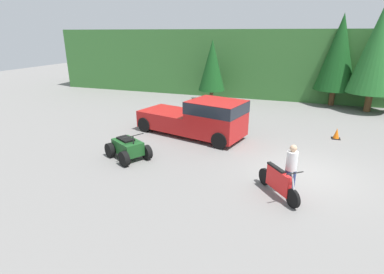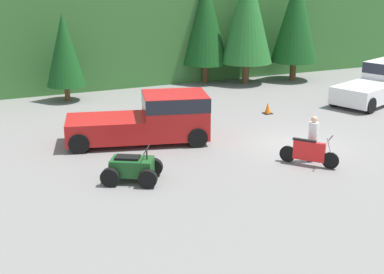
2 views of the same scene
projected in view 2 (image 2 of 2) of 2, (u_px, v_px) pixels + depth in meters
name	position (u px, v px, depth m)	size (l,w,h in m)	color
ground_plane	(296.00, 145.00, 21.53)	(80.00, 80.00, 0.00)	slate
hillside_backdrop	(157.00, 35.00, 34.67)	(44.00, 6.00, 5.38)	#387033
tree_left	(64.00, 50.00, 27.96)	(2.05, 2.05, 4.66)	brown
tree_mid_left	(206.00, 21.00, 32.32)	(2.83, 2.83, 6.42)	brown
tree_mid_right	(247.00, 14.00, 31.90)	(3.16, 3.16, 7.19)	brown
tree_right	(296.00, 17.00, 32.91)	(2.93, 2.93, 6.66)	brown
pickup_truck_red	(153.00, 117.00, 21.69)	(6.02, 3.52, 1.99)	red
pickup_truck_second	(383.00, 81.00, 28.73)	(6.36, 4.13, 1.99)	white
dirt_bike	(309.00, 153.00, 19.25)	(1.44, 1.76, 1.16)	black
quad_atv	(132.00, 168.00, 17.82)	(2.27, 2.06, 1.16)	black
rider_person	(313.00, 137.00, 19.49)	(0.46, 0.46, 1.73)	navy
traffic_cone	(268.00, 109.00, 26.16)	(0.42, 0.42, 0.55)	black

